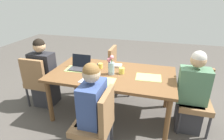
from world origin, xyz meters
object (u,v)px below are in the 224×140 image
Objects in this scene: chair_far_left_far at (98,121)px; laptop_head_right_left_mid at (80,66)px; coffee_mug_near_left at (90,74)px; phone_silver at (83,80)px; coffee_mug_centre_left at (122,71)px; flower_vase at (111,66)px; chair_near_right_near at (118,68)px; coffee_mug_near_right at (100,66)px; chair_head_right_left_mid at (39,79)px; person_far_left_far at (93,115)px; person_head_left_left_near at (191,96)px; phone_black at (98,65)px; book_red_cover at (116,65)px; dining_table at (112,77)px; coffee_mug_centre_right at (83,59)px; person_head_right_left_mid at (44,77)px; chair_head_left_left_near at (195,96)px.

laptop_head_right_left_mid reaches higher than chair_far_left_far.
coffee_mug_near_left reaches higher than phone_silver.
coffee_mug_centre_left is 0.61m from phone_silver.
chair_near_right_near is at bearing -83.51° from flower_vase.
chair_far_left_far is 1.06m from coffee_mug_near_right.
person_far_left_far is (-1.27, 0.70, 0.03)m from chair_head_right_left_mid.
flower_vase is at bearing -85.55° from chair_far_left_far.
person_head_left_left_near is 1.22m from flower_vase.
phone_black is (0.22, 0.54, 0.24)m from chair_near_right_near.
book_red_cover is (0.01, -0.32, -0.12)m from flower_vase.
person_head_left_left_near is 3.97× the size of flower_vase.
person_head_left_left_near is at bearing 178.55° from laptop_head_right_left_mid.
coffee_mug_centre_right is (0.63, -0.33, 0.12)m from dining_table.
phone_silver is at bearing 114.18° from coffee_mug_centre_right.
phone_black is (-0.23, -0.23, -0.04)m from laptop_head_right_left_mid.
laptop_head_right_left_mid is 2.13× the size of phone_silver.
chair_near_right_near is 0.73m from coffee_mug_near_right.
coffee_mug_centre_left is 0.51m from phone_black.
coffee_mug_near_left is at bearing 29.07° from coffee_mug_centre_left.
book_red_cover is 0.30m from phone_black.
coffee_mug_centre_right is (0.36, -0.54, -0.00)m from coffee_mug_near_left.
phone_black is at bearing -71.31° from chair_far_left_far.
flower_vase is at bearing 142.18° from phone_silver.
laptop_head_right_left_mid is 0.32m from coffee_mug_centre_right.
chair_far_left_far is 1.10m from laptop_head_right_left_mid.
person_far_left_far is 1.11m from phone_black.
phone_black is at bearing -163.61° from person_head_right_left_mid.
book_red_cover is (-1.21, -0.29, 0.23)m from person_head_right_left_mid.
person_head_left_left_near is 5.97× the size of book_red_cover.
book_red_cover is at bearing -57.87° from coffee_mug_centre_left.
laptop_head_right_left_mid is (1.70, -0.04, 0.26)m from person_head_left_left_near.
chair_head_left_left_near is 1.51m from chair_near_right_near.
person_head_right_left_mid is at bearing -32.80° from person_far_left_far.
laptop_head_right_left_mid is (0.54, -0.02, 0.12)m from dining_table.
phone_black is (0.31, -0.30, -0.13)m from flower_vase.
coffee_mug_centre_right is at bearing -8.51° from chair_head_left_left_near.
coffee_mug_centre_right is (1.80, -0.35, 0.26)m from person_head_left_left_near.
laptop_head_right_left_mid is at bearing -171.71° from chair_head_right_left_mid.
laptop_head_right_left_mid reaches higher than phone_black.
phone_black reaches higher than dining_table.
chair_head_right_left_mid is 1.05m from coffee_mug_near_left.
person_far_left_far is 0.98m from coffee_mug_near_right.
chair_far_left_far is 9.74× the size of coffee_mug_near_left.
chair_head_right_left_mid is 0.75× the size of person_head_right_left_mid.
coffee_mug_centre_right is (0.40, -0.20, 0.00)m from coffee_mug_near_right.
chair_head_right_left_mid is 1.46m from coffee_mug_centre_left.
phone_black is (-0.91, -0.27, 0.22)m from person_head_right_left_mid.
chair_head_right_left_mid is 9.99× the size of coffee_mug_centre_right.
person_head_left_left_near is (-1.16, 0.02, -0.14)m from dining_table.
person_far_left_far is 1.33× the size of chair_near_right_near.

